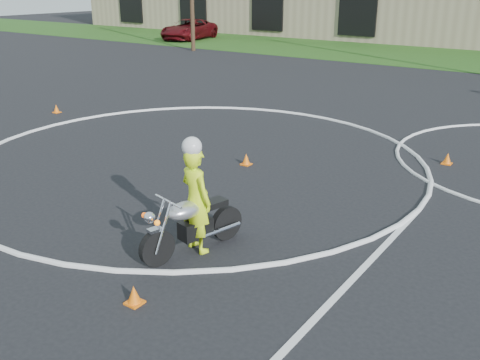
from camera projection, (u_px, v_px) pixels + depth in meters
The scene contains 7 objects.
ground at pixel (111, 193), 12.03m from camera, with size 120.00×120.00×0.00m, color black.
grass_strip at pixel (445, 58), 32.74m from camera, with size 120.00×10.00×0.02m, color #1E4714.
course_markings at pixel (291, 160), 14.20m from camera, with size 19.05×19.05×0.12m.
primary_motorcycle at pixel (191, 224), 9.22m from camera, with size 0.91×2.10×1.12m.
rider_primary_grp at pixel (196, 197), 9.16m from camera, with size 0.78×0.61×2.08m.
pickup_grp at pixel (189, 29), 42.68m from camera, with size 3.53×6.02×1.57m.
traffic_cones at pixel (298, 177), 12.63m from camera, with size 19.09×10.80×0.30m.
Camera 1 is at (8.79, -7.48, 4.49)m, focal length 40.00 mm.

